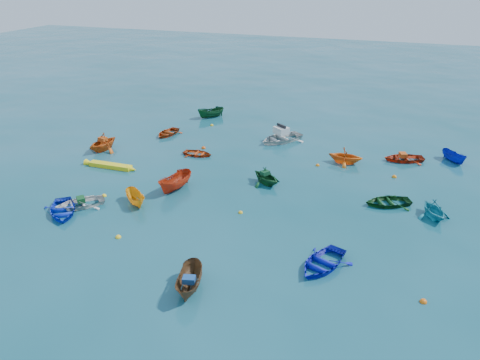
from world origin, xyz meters
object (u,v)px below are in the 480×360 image
(dinghy_blue_sw, at_px, (63,213))
(dinghy_white_near, at_px, (80,206))
(motorboat_white, at_px, (281,141))
(kayak_yellow, at_px, (111,168))
(dinghy_blue_se, at_px, (322,266))

(dinghy_blue_sw, relative_size, dinghy_white_near, 1.08)
(dinghy_blue_sw, height_order, motorboat_white, motorboat_white)
(dinghy_white_near, bearing_deg, kayak_yellow, 150.63)
(dinghy_blue_se, xyz_separation_m, kayak_yellow, (-18.08, 7.53, 0.00))
(dinghy_blue_sw, height_order, dinghy_blue_se, dinghy_blue_se)
(kayak_yellow, bearing_deg, dinghy_white_near, -164.68)
(dinghy_white_near, xyz_separation_m, dinghy_blue_se, (16.27, -1.34, 0.00))
(dinghy_white_near, relative_size, kayak_yellow, 0.73)
(dinghy_blue_sw, bearing_deg, dinghy_white_near, 32.11)
(dinghy_blue_se, xyz_separation_m, motorboat_white, (-7.09, 17.88, 0.00))
(dinghy_blue_sw, distance_m, motorboat_white, 20.15)
(motorboat_white, bearing_deg, dinghy_blue_sw, -82.21)
(dinghy_blue_sw, xyz_separation_m, dinghy_white_near, (0.42, 1.19, 0.00))
(dinghy_blue_sw, xyz_separation_m, kayak_yellow, (-1.39, 7.38, 0.00))
(dinghy_blue_se, distance_m, kayak_yellow, 19.59)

